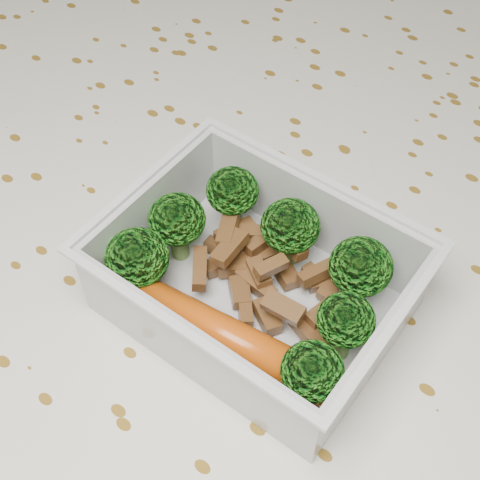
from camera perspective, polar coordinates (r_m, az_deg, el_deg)
The scene contains 6 objects.
dining_table at distance 0.51m, azimuth 0.03°, elevation -7.80°, with size 1.40×0.90×0.75m.
tablecloth at distance 0.46m, azimuth 0.03°, elevation -4.63°, with size 1.46×0.96×0.19m.
lunch_container at distance 0.40m, azimuth 1.36°, elevation -4.00°, with size 0.18×0.14×0.06m.
broccoli_florets at distance 0.39m, azimuth 1.60°, elevation -1.70°, with size 0.16×0.11×0.05m.
meat_pile at distance 0.41m, azimuth 2.08°, elevation -2.78°, with size 0.11×0.07×0.03m.
sausage at distance 0.38m, azimuth -1.54°, elevation -8.02°, with size 0.15×0.04×0.02m.
Camera 1 is at (0.16, -0.20, 1.10)m, focal length 50.00 mm.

